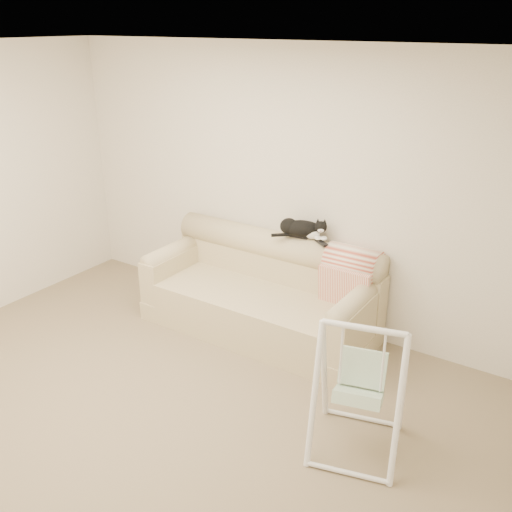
{
  "coord_description": "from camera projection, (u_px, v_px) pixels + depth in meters",
  "views": [
    {
      "loc": [
        2.6,
        -2.47,
        2.77
      ],
      "look_at": [
        0.13,
        1.27,
        0.9
      ],
      "focal_mm": 40.0,
      "sensor_mm": 36.0,
      "label": 1
    }
  ],
  "objects": [
    {
      "name": "ground_plane",
      "position": [
        149.0,
        416.0,
        4.29
      ],
      "size": [
        5.0,
        5.0,
        0.0
      ],
      "primitive_type": "plane",
      "color": "#71614F",
      "rests_on": "ground"
    },
    {
      "name": "room_shell",
      "position": [
        132.0,
        225.0,
        3.7
      ],
      "size": [
        5.04,
        4.04,
        2.6
      ],
      "color": "beige",
      "rests_on": "ground"
    },
    {
      "name": "sofa",
      "position": [
        262.0,
        294.0,
        5.41
      ],
      "size": [
        2.2,
        0.93,
        0.9
      ],
      "color": "#C6B78F",
      "rests_on": "ground"
    },
    {
      "name": "remote_a",
      "position": [
        299.0,
        236.0,
        5.26
      ],
      "size": [
        0.18,
        0.07,
        0.03
      ],
      "color": "black",
      "rests_on": "sofa"
    },
    {
      "name": "remote_b",
      "position": [
        321.0,
        243.0,
        5.12
      ],
      "size": [
        0.17,
        0.14,
        0.02
      ],
      "color": "black",
      "rests_on": "sofa"
    },
    {
      "name": "tuxedo_cat",
      "position": [
        302.0,
        228.0,
        5.2
      ],
      "size": [
        0.49,
        0.33,
        0.2
      ],
      "color": "black",
      "rests_on": "sofa"
    },
    {
      "name": "throw_blanket",
      "position": [
        352.0,
        268.0,
        5.04
      ],
      "size": [
        0.48,
        0.38,
        0.58
      ],
      "color": "#C14C37",
      "rests_on": "sofa"
    },
    {
      "name": "baby_swing",
      "position": [
        360.0,
        388.0,
        3.81
      ],
      "size": [
        0.73,
        0.75,
        0.97
      ],
      "color": "white",
      "rests_on": "ground"
    }
  ]
}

